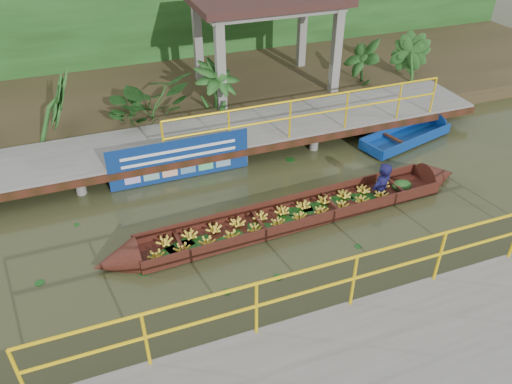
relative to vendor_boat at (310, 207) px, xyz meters
name	(u,v)px	position (x,y,z in m)	size (l,w,h in m)	color
ground	(241,233)	(-1.63, -0.07, -0.23)	(80.00, 80.00, 0.00)	#33351A
land_strip	(165,90)	(-1.63, 7.43, 0.00)	(30.00, 8.00, 0.45)	#322919
far_dock	(198,140)	(-1.61, 3.36, 0.25)	(16.00, 2.06, 1.66)	slate
near_dock	(398,371)	(-0.63, -4.27, 0.07)	(18.00, 2.40, 1.73)	slate
pavilion	(266,8)	(1.37, 6.23, 2.59)	(4.40, 3.00, 3.00)	slate
foliage_backdrop	(144,15)	(-1.63, 9.93, 1.77)	(30.00, 0.80, 4.00)	#163912
vendor_boat	(310,207)	(0.00, 0.00, 0.00)	(8.62, 1.25, 1.97)	#33140D
moored_blue_boat	(423,130)	(4.63, 2.30, -0.09)	(3.28, 1.59, 0.76)	navy
blue_banner	(180,159)	(-2.29, 2.41, 0.33)	(3.39, 0.04, 1.06)	navy
tropical_plants	(205,80)	(-0.82, 5.23, 1.06)	(14.34, 1.34, 1.68)	#163912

